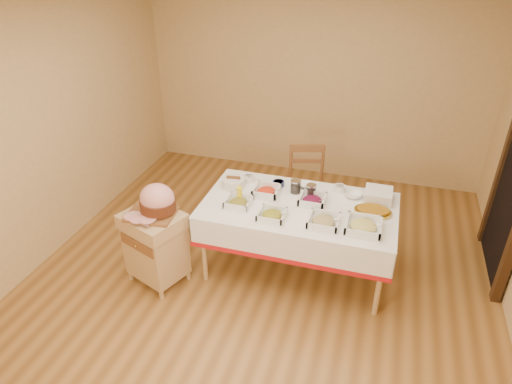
# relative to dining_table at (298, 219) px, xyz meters

# --- Properties ---
(room_shell) EXTENTS (5.00, 5.00, 5.00)m
(room_shell) POSITION_rel_dining_table_xyz_m (-0.30, -0.30, 0.70)
(room_shell) COLOR olive
(room_shell) RESTS_ON ground
(dining_table) EXTENTS (1.82, 1.02, 0.76)m
(dining_table) POSITION_rel_dining_table_xyz_m (0.00, 0.00, 0.00)
(dining_table) COLOR tan
(dining_table) RESTS_ON ground
(butcher_cart) EXTENTS (0.65, 0.60, 0.75)m
(butcher_cart) POSITION_rel_dining_table_xyz_m (-1.26, -0.55, -0.17)
(butcher_cart) COLOR tan
(butcher_cart) RESTS_ON ground
(dining_chair) EXTENTS (0.52, 0.50, 0.94)m
(dining_chair) POSITION_rel_dining_table_xyz_m (-0.09, 0.87, -0.11)
(dining_chair) COLOR brown
(dining_chair) RESTS_ON ground
(ham_on_board) EXTENTS (0.46, 0.43, 0.30)m
(ham_on_board) POSITION_rel_dining_table_xyz_m (-1.21, -0.52, 0.28)
(ham_on_board) COLOR brown
(ham_on_board) RESTS_ON butcher_cart
(serving_dish_a) EXTENTS (0.24, 0.23, 0.10)m
(serving_dish_a) POSITION_rel_dining_table_xyz_m (-0.55, -0.18, 0.19)
(serving_dish_a) COLOR white
(serving_dish_a) RESTS_ON dining_table
(serving_dish_b) EXTENTS (0.24, 0.24, 0.10)m
(serving_dish_b) POSITION_rel_dining_table_xyz_m (-0.19, -0.29, 0.19)
(serving_dish_b) COLOR white
(serving_dish_b) RESTS_ON dining_table
(serving_dish_c) EXTENTS (0.27, 0.27, 0.11)m
(serving_dish_c) POSITION_rel_dining_table_xyz_m (0.27, -0.26, 0.20)
(serving_dish_c) COLOR white
(serving_dish_c) RESTS_ON dining_table
(serving_dish_d) EXTENTS (0.31, 0.31, 0.12)m
(serving_dish_d) POSITION_rel_dining_table_xyz_m (0.62, -0.24, 0.20)
(serving_dish_d) COLOR white
(serving_dish_d) RESTS_ON dining_table
(serving_dish_e) EXTENTS (0.26, 0.24, 0.12)m
(serving_dish_e) POSITION_rel_dining_table_xyz_m (-0.35, 0.10, 0.20)
(serving_dish_e) COLOR white
(serving_dish_e) RESTS_ON dining_table
(serving_dish_f) EXTENTS (0.26, 0.24, 0.12)m
(serving_dish_f) POSITION_rel_dining_table_xyz_m (0.11, 0.06, 0.20)
(serving_dish_f) COLOR white
(serving_dish_f) RESTS_ON dining_table
(small_bowl_left) EXTENTS (0.13, 0.13, 0.06)m
(small_bowl_left) POSITION_rel_dining_table_xyz_m (-0.60, 0.32, 0.19)
(small_bowl_left) COLOR white
(small_bowl_left) RESTS_ON dining_table
(small_bowl_mid) EXTENTS (0.12, 0.12, 0.05)m
(small_bowl_mid) POSITION_rel_dining_table_xyz_m (-0.28, 0.31, 0.19)
(small_bowl_mid) COLOR navy
(small_bowl_mid) RESTS_ON dining_table
(small_bowl_right) EXTENTS (0.11, 0.11, 0.06)m
(small_bowl_right) POSITION_rel_dining_table_xyz_m (0.33, 0.38, 0.19)
(small_bowl_right) COLOR white
(small_bowl_right) RESTS_ON dining_table
(bowl_white_imported) EXTENTS (0.16, 0.16, 0.04)m
(bowl_white_imported) POSITION_rel_dining_table_xyz_m (-0.02, 0.37, 0.18)
(bowl_white_imported) COLOR white
(bowl_white_imported) RESTS_ON dining_table
(bowl_small_imported) EXTENTS (0.20, 0.20, 0.05)m
(bowl_small_imported) POSITION_rel_dining_table_xyz_m (0.47, 0.30, 0.19)
(bowl_small_imported) COLOR white
(bowl_small_imported) RESTS_ON dining_table
(preserve_jar_left) EXTENTS (0.11, 0.11, 0.14)m
(preserve_jar_left) POSITION_rel_dining_table_xyz_m (-0.09, 0.22, 0.22)
(preserve_jar_left) COLOR silver
(preserve_jar_left) RESTS_ON dining_table
(preserve_jar_right) EXTENTS (0.10, 0.10, 0.13)m
(preserve_jar_right) POSITION_rel_dining_table_xyz_m (0.07, 0.19, 0.22)
(preserve_jar_right) COLOR silver
(preserve_jar_right) RESTS_ON dining_table
(mustard_bottle) EXTENTS (0.05, 0.05, 0.17)m
(mustard_bottle) POSITION_rel_dining_table_xyz_m (-0.57, -0.08, 0.24)
(mustard_bottle) COLOR yellow
(mustard_bottle) RESTS_ON dining_table
(bread_basket) EXTENTS (0.23, 0.23, 0.10)m
(bread_basket) POSITION_rel_dining_table_xyz_m (-0.72, 0.17, 0.21)
(bread_basket) COLOR silver
(bread_basket) RESTS_ON dining_table
(plate_stack) EXTENTS (0.26, 0.26, 0.11)m
(plate_stack) POSITION_rel_dining_table_xyz_m (0.70, 0.31, 0.22)
(plate_stack) COLOR white
(plate_stack) RESTS_ON dining_table
(brass_platter) EXTENTS (0.34, 0.24, 0.04)m
(brass_platter) POSITION_rel_dining_table_xyz_m (0.68, 0.06, 0.18)
(brass_platter) COLOR gold
(brass_platter) RESTS_ON dining_table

